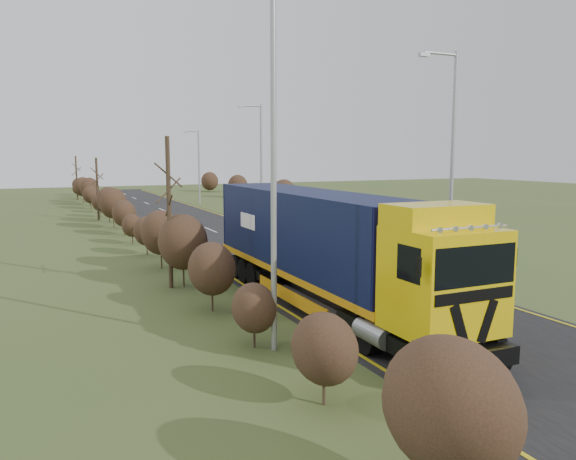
# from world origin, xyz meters

# --- Properties ---
(ground) EXTENTS (160.00, 160.00, 0.00)m
(ground) POSITION_xyz_m (0.00, 0.00, 0.00)
(ground) COLOR #394F22
(ground) RESTS_ON ground
(road) EXTENTS (8.00, 120.00, 0.02)m
(road) POSITION_xyz_m (0.00, 10.00, 0.01)
(road) COLOR black
(road) RESTS_ON ground
(layby) EXTENTS (6.00, 18.00, 0.02)m
(layby) POSITION_xyz_m (6.50, 20.00, 0.01)
(layby) COLOR #312E2B
(layby) RESTS_ON ground
(lane_markings) EXTENTS (7.52, 116.00, 0.01)m
(lane_markings) POSITION_xyz_m (0.00, 9.69, 0.03)
(lane_markings) COLOR gold
(lane_markings) RESTS_ON road
(hedgerow) EXTENTS (2.24, 102.04, 6.05)m
(hedgerow) POSITION_xyz_m (-6.00, 7.89, 1.62)
(hedgerow) COLOR #2F1E15
(hedgerow) RESTS_ON ground
(lorry) EXTENTS (2.90, 14.87, 4.14)m
(lorry) POSITION_xyz_m (-2.43, -1.46, 2.35)
(lorry) COLOR black
(lorry) RESTS_ON ground
(car_red_hatchback) EXTENTS (2.57, 4.19, 1.33)m
(car_red_hatchback) POSITION_xyz_m (5.03, 15.29, 0.67)
(car_red_hatchback) COLOR maroon
(car_red_hatchback) RESTS_ON ground
(car_blue_sedan) EXTENTS (2.11, 4.68, 1.49)m
(car_blue_sedan) POSITION_xyz_m (8.30, 20.00, 0.74)
(car_blue_sedan) COLOR #0A0B3A
(car_blue_sedan) RESTS_ON ground
(streetlight_near) EXTENTS (2.08, 0.20, 9.81)m
(streetlight_near) POSITION_xyz_m (5.67, 1.83, 5.43)
(streetlight_near) COLOR #989B9D
(streetlight_near) RESTS_ON ground
(streetlight_mid) EXTENTS (1.96, 0.18, 9.24)m
(streetlight_mid) POSITION_xyz_m (5.29, 23.76, 5.10)
(streetlight_mid) COLOR #989B9D
(streetlight_mid) RESTS_ON ground
(streetlight_far) EXTENTS (1.69, 0.18, 7.87)m
(streetlight_far) POSITION_xyz_m (5.09, 41.13, 4.31)
(streetlight_far) COLOR #989B9D
(streetlight_far) RESTS_ON ground
(left_pole) EXTENTS (0.16, 0.16, 9.50)m
(left_pole) POSITION_xyz_m (-5.59, -4.41, 4.75)
(left_pole) COLOR #989B9D
(left_pole) RESTS_ON ground
(speed_sign) EXTENTS (0.56, 0.10, 2.02)m
(speed_sign) POSITION_xyz_m (5.06, 12.17, 1.38)
(speed_sign) COLOR #989B9D
(speed_sign) RESTS_ON ground
(warning_board) EXTENTS (0.65, 0.11, 1.71)m
(warning_board) POSITION_xyz_m (5.35, 22.35, 1.02)
(warning_board) COLOR #989B9D
(warning_board) RESTS_ON ground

